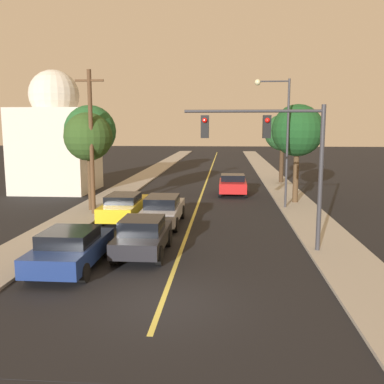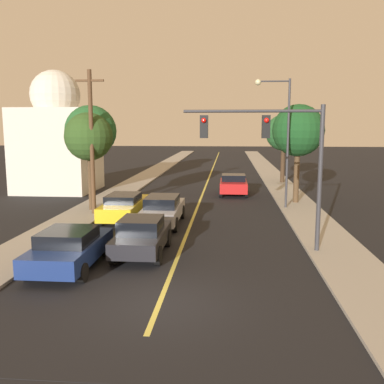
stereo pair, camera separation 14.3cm
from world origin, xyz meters
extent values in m
plane|color=black|center=(0.00, 0.00, 0.00)|extent=(200.00, 200.00, 0.00)
cube|color=black|center=(0.00, 36.00, 0.01)|extent=(10.37, 80.00, 0.01)
cube|color=#D1C14C|center=(0.00, 36.00, 0.01)|extent=(0.16, 76.00, 0.00)
cube|color=#9E998E|center=(-6.44, 36.00, 0.06)|extent=(2.50, 80.00, 0.12)
cube|color=#9E998E|center=(6.44, 36.00, 0.06)|extent=(2.50, 80.00, 0.12)
cube|color=black|center=(-1.45, 4.69, 0.67)|extent=(1.79, 4.13, 0.60)
cube|color=black|center=(-1.45, 4.53, 1.26)|extent=(1.58, 1.86, 0.57)
cylinder|color=black|center=(-2.30, 5.97, 0.38)|extent=(0.22, 0.75, 0.75)
cylinder|color=black|center=(-0.60, 5.97, 0.38)|extent=(0.22, 0.75, 0.75)
cylinder|color=black|center=(-2.30, 3.41, 0.38)|extent=(0.22, 0.75, 0.75)
cylinder|color=black|center=(-0.60, 3.41, 0.38)|extent=(0.22, 0.75, 0.75)
cube|color=#A5A8B2|center=(-1.45, 10.08, 0.69)|extent=(1.80, 5.07, 0.64)
cube|color=black|center=(-1.45, 9.88, 1.28)|extent=(1.58, 2.28, 0.53)
cylinder|color=black|center=(-2.31, 11.65, 0.37)|extent=(0.22, 0.74, 0.74)
cylinder|color=black|center=(-0.60, 11.65, 0.37)|extent=(0.22, 0.74, 0.74)
cylinder|color=black|center=(-2.31, 8.51, 0.37)|extent=(0.22, 0.74, 0.74)
cylinder|color=black|center=(-0.60, 8.51, 0.37)|extent=(0.22, 0.74, 0.74)
cube|color=navy|center=(-3.73, 2.87, 0.66)|extent=(1.97, 4.51, 0.65)
cube|color=black|center=(-3.73, 2.69, 1.23)|extent=(1.73, 2.03, 0.48)
cylinder|color=black|center=(-4.67, 4.27, 0.33)|extent=(0.22, 0.66, 0.66)
cylinder|color=black|center=(-2.80, 4.27, 0.33)|extent=(0.22, 0.66, 0.66)
cylinder|color=black|center=(-4.67, 1.47, 0.33)|extent=(0.22, 0.66, 0.66)
cylinder|color=black|center=(-2.80, 1.47, 0.33)|extent=(0.22, 0.66, 0.66)
cube|color=gold|center=(-3.73, 11.03, 0.69)|extent=(1.83, 4.96, 0.71)
cube|color=black|center=(-3.73, 10.83, 1.25)|extent=(1.61, 2.23, 0.42)
cylinder|color=black|center=(-4.60, 12.57, 0.33)|extent=(0.22, 0.66, 0.66)
cylinder|color=black|center=(-2.86, 12.57, 0.33)|extent=(0.22, 0.66, 0.66)
cylinder|color=black|center=(-4.60, 9.49, 0.33)|extent=(0.22, 0.66, 0.66)
cylinder|color=black|center=(-2.86, 9.49, 0.33)|extent=(0.22, 0.66, 0.66)
cube|color=red|center=(2.33, 20.20, 0.70)|extent=(1.97, 3.85, 0.72)
cube|color=black|center=(2.33, 20.36, 1.30)|extent=(1.74, 1.73, 0.47)
cylinder|color=black|center=(3.27, 19.01, 0.34)|extent=(0.22, 0.68, 0.68)
cylinder|color=black|center=(1.40, 19.01, 0.34)|extent=(0.22, 0.68, 0.68)
cylinder|color=black|center=(3.27, 21.40, 0.34)|extent=(0.22, 0.68, 0.68)
cylinder|color=black|center=(1.40, 21.40, 0.34)|extent=(0.22, 0.68, 0.68)
cylinder|color=#333338|center=(5.59, 5.55, 3.04)|extent=(0.18, 0.18, 5.84)
cylinder|color=#333338|center=(2.86, 5.55, 5.71)|extent=(5.45, 0.12, 0.12)
cube|color=black|center=(3.41, 5.55, 5.10)|extent=(0.32, 0.28, 0.90)
sphere|color=red|center=(3.41, 5.37, 5.35)|extent=(0.20, 0.20, 0.20)
cube|color=black|center=(0.96, 5.55, 5.10)|extent=(0.32, 0.28, 0.90)
sphere|color=red|center=(0.96, 5.37, 5.35)|extent=(0.20, 0.20, 0.20)
cylinder|color=#333338|center=(5.54, 14.91, 4.03)|extent=(0.14, 0.14, 7.82)
cylinder|color=#333338|center=(4.59, 14.91, 7.79)|extent=(1.88, 0.09, 0.09)
sphere|color=beige|center=(3.65, 14.91, 7.74)|extent=(0.36, 0.36, 0.36)
cylinder|color=#513823|center=(-5.79, 12.04, 4.17)|extent=(0.24, 0.24, 8.10)
cube|color=#513823|center=(-5.79, 12.04, 7.62)|extent=(1.60, 0.12, 0.12)
cylinder|color=#3D2B1C|center=(-6.48, 14.04, 1.93)|extent=(0.34, 0.34, 3.61)
sphere|color=#235628|center=(-6.48, 14.04, 4.83)|extent=(3.13, 3.13, 3.13)
cylinder|color=#4C3823|center=(-6.32, 13.16, 1.82)|extent=(0.25, 0.25, 3.40)
sphere|color=#2D4C1E|center=(-6.32, 13.16, 4.52)|extent=(2.86, 2.86, 2.86)
cylinder|color=#4C3823|center=(6.43, 16.80, 1.90)|extent=(0.36, 0.36, 3.56)
sphere|color=#19471E|center=(6.43, 16.80, 4.86)|extent=(3.37, 3.37, 3.37)
cylinder|color=#3D2B1C|center=(6.79, 27.14, 1.79)|extent=(0.38, 0.38, 3.33)
sphere|color=#235628|center=(6.79, 27.14, 4.57)|extent=(3.20, 3.20, 3.20)
cube|color=beige|center=(-11.53, 21.14, 3.24)|extent=(5.68, 5.68, 6.47)
sphere|color=beige|center=(-11.53, 21.14, 7.52)|extent=(3.81, 3.81, 3.81)
camera|label=1|loc=(1.82, -11.70, 5.11)|focal=40.00mm
camera|label=2|loc=(1.96, -11.69, 5.11)|focal=40.00mm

